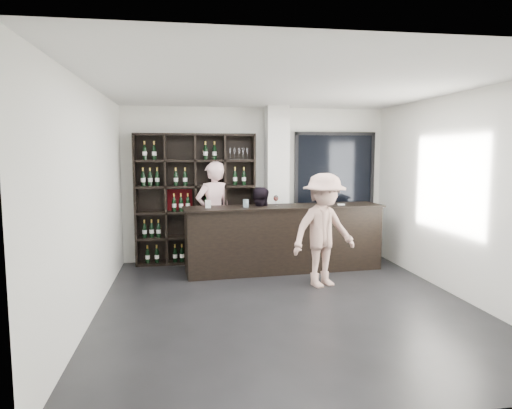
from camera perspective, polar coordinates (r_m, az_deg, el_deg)
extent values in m
cube|color=black|center=(6.37, 3.81, -12.38)|extent=(5.00, 5.50, 0.01)
cube|color=silver|center=(8.54, 2.57, 2.44)|extent=(0.40, 0.40, 2.90)
cube|color=black|center=(9.06, 9.76, 2.27)|extent=(1.60, 0.08, 2.10)
cube|color=black|center=(9.06, 9.76, 2.27)|extent=(1.48, 0.02, 1.98)
cube|color=black|center=(7.95, 3.56, -4.38)|extent=(3.39, 0.63, 1.11)
cube|color=black|center=(7.87, 3.59, -0.29)|extent=(3.47, 0.71, 0.03)
imported|color=#FFC9C9|center=(8.37, -5.32, -1.13)|extent=(0.81, 0.68, 1.90)
imported|color=black|center=(7.94, 0.34, -3.09)|extent=(0.80, 0.67, 1.46)
imported|color=tan|center=(7.06, 8.46, -3.21)|extent=(1.28, 1.01, 1.75)
cylinder|color=silver|center=(7.64, -1.28, 0.14)|extent=(0.12, 0.12, 0.13)
cube|color=white|center=(8.11, 10.59, 0.00)|extent=(0.14, 0.14, 0.02)
cube|color=white|center=(7.59, -6.01, 0.06)|extent=(0.09, 0.06, 0.13)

